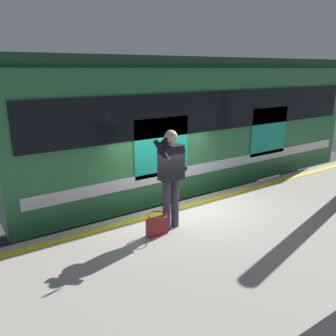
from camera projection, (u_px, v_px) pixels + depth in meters
The scene contains 8 objects.
ground_plane at pixel (173, 251), 7.49m from camera, with size 23.41×23.41×0.00m, color #3D3D3F.
platform at pixel (236, 269), 5.82m from camera, with size 15.50×3.79×1.14m, color #9E998E.
safety_line at pixel (182, 207), 6.93m from camera, with size 15.19×0.16×0.01m, color yellow.
track_rail_near at pixel (148, 229), 8.33m from camera, with size 20.15×0.08×0.16m, color slate.
track_rail_far at pixel (122, 210), 9.48m from camera, with size 20.15×0.08×0.16m, color slate.
train_carriage at pixel (187, 121), 9.11m from camera, with size 9.67×2.74×3.96m.
passenger at pixel (171, 171), 5.80m from camera, with size 0.57×0.55×1.76m.
handbag at pixel (157, 225), 5.77m from camera, with size 0.37×0.33×0.37m.
Camera 1 is at (3.82, 5.47, 3.87)m, focal length 36.35 mm.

